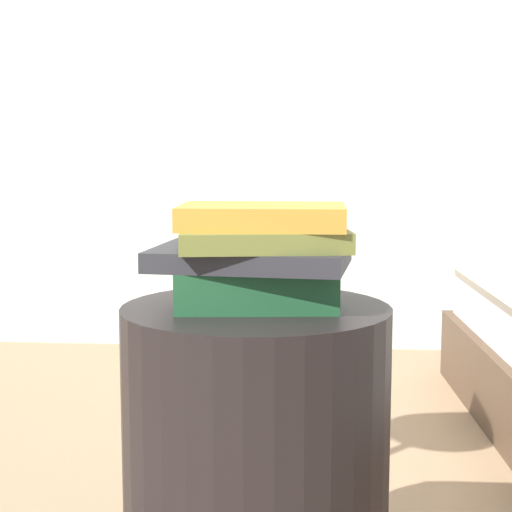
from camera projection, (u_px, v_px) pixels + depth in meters
The scene contains 6 objects.
wall_back at pixel (299, 4), 3.17m from camera, with size 7.00×0.08×2.60m, color silver.
side_table at pixel (256, 476), 1.33m from camera, with size 0.41×0.41×0.54m, color black.
book_forest at pixel (256, 287), 1.29m from camera, with size 0.24×0.15×0.06m, color #1E512D.
book_charcoal at pixel (251, 257), 1.29m from camera, with size 0.29×0.21×0.03m, color #28282D.
book_olive at pixel (263, 238), 1.28m from camera, with size 0.25×0.20×0.03m, color olive.
book_ochre at pixel (262, 217), 1.27m from camera, with size 0.24×0.16×0.04m, color #B7842D.
Camera 1 is at (0.10, -1.27, 0.79)m, focal length 59.71 mm.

